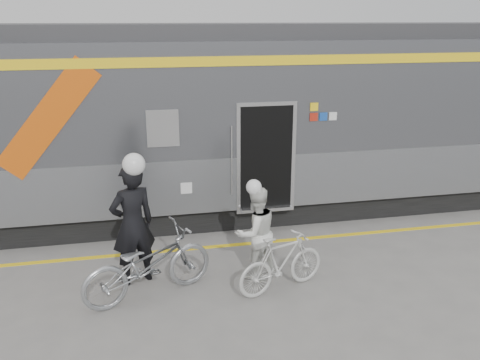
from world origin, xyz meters
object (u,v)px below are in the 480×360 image
object	(u,v)px
man	(133,224)
woman	(256,233)
bicycle_right	(282,263)
bicycle_left	(148,264)

from	to	relation	value
man	woman	distance (m)	2.02
woman	man	bearing A→B (deg)	-25.76
bicycle_right	man	bearing A→B (deg)	52.06
man	bicycle_right	world-z (taller)	man
man	bicycle_left	distance (m)	0.74
man	bicycle_left	bearing A→B (deg)	88.53
bicycle_left	woman	distance (m)	1.84
bicycle_left	bicycle_right	distance (m)	2.11
man	bicycle_right	xyz separation A→B (m)	(2.30, -0.78, -0.54)
man	bicycle_right	bearing A→B (deg)	139.73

